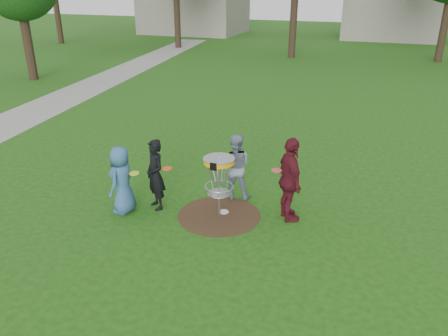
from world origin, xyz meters
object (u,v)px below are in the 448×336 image
(player_blue, at_px, (122,180))
(player_black, at_px, (155,175))
(player_grey, at_px, (235,166))
(player_maroon, at_px, (290,180))
(disc_golf_basket, at_px, (219,173))

(player_blue, relative_size, player_black, 0.94)
(player_blue, xyz_separation_m, player_grey, (2.06, 1.49, 0.02))
(player_grey, bearing_deg, player_blue, 22.47)
(player_blue, relative_size, player_maroon, 0.82)
(player_blue, relative_size, disc_golf_basket, 1.09)
(player_black, bearing_deg, player_blue, -106.85)
(player_maroon, bearing_deg, player_grey, 35.82)
(player_black, height_order, disc_golf_basket, player_black)
(player_blue, xyz_separation_m, disc_golf_basket, (2.03, 0.53, 0.27))
(disc_golf_basket, bearing_deg, player_maroon, 14.40)
(player_blue, distance_m, player_grey, 2.54)
(player_maroon, bearing_deg, player_blue, 73.28)
(player_black, xyz_separation_m, disc_golf_basket, (1.44, 0.12, 0.22))
(player_black, bearing_deg, disc_golf_basket, 43.71)
(player_black, relative_size, player_grey, 1.03)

